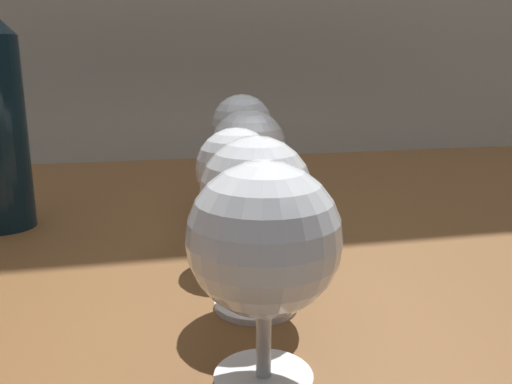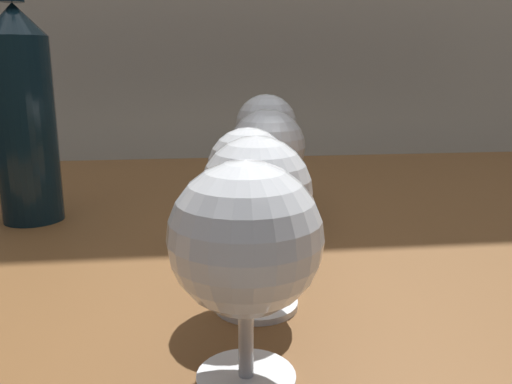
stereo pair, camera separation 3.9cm
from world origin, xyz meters
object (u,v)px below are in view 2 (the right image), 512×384
(wine_glass_rose, at_px, (245,244))
(wine_glass_port, at_px, (267,129))
(wine_glass_cabernet, at_px, (248,171))
(wine_bottle, at_px, (23,109))
(wine_glass_amber, at_px, (267,149))
(wine_glass_pinot, at_px, (256,197))

(wine_glass_rose, relative_size, wine_glass_port, 0.93)
(wine_glass_rose, height_order, wine_glass_port, wine_glass_port)
(wine_glass_cabernet, height_order, wine_bottle, wine_bottle)
(wine_glass_rose, xyz_separation_m, wine_glass_port, (0.07, 0.39, 0.01))
(wine_glass_amber, bearing_deg, wine_bottle, 168.65)
(wine_glass_rose, xyz_separation_m, wine_glass_cabernet, (0.02, 0.20, -0.00))
(wine_glass_rose, bearing_deg, wine_glass_cabernet, 83.80)
(wine_glass_port, bearing_deg, wine_glass_cabernet, -103.05)
(wine_glass_pinot, height_order, wine_bottle, wine_bottle)
(wine_glass_pinot, xyz_separation_m, wine_bottle, (-0.24, 0.26, 0.04))
(wine_glass_rose, xyz_separation_m, wine_glass_pinot, (0.02, 0.10, 0.00))
(wine_glass_port, distance_m, wine_bottle, 0.29)
(wine_glass_rose, bearing_deg, wine_glass_pinot, 80.02)
(wine_glass_cabernet, relative_size, wine_bottle, 0.38)
(wine_glass_cabernet, relative_size, wine_glass_port, 0.88)
(wine_glass_port, bearing_deg, wine_glass_amber, -97.69)
(wine_bottle, bearing_deg, wine_glass_cabernet, -32.50)
(wine_glass_rose, height_order, wine_bottle, wine_bottle)
(wine_glass_rose, xyz_separation_m, wine_glass_amber, (0.05, 0.30, 0.00))
(wine_glass_pinot, xyz_separation_m, wine_glass_port, (0.05, 0.30, 0.01))
(wine_glass_rose, distance_m, wine_glass_cabernet, 0.21)
(wine_glass_amber, bearing_deg, wine_glass_pinot, -100.12)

